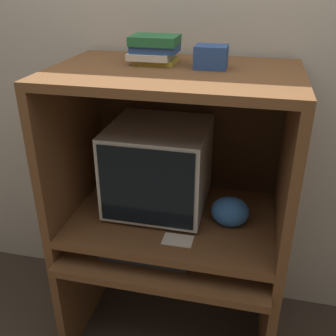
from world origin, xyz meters
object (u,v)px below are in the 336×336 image
at_px(keyboard, 147,253).
at_px(crt_monitor, 159,166).
at_px(book_stack, 154,49).
at_px(storage_box, 211,57).
at_px(mouse, 205,261).
at_px(snack_bag, 230,212).

bearing_deg(keyboard, crt_monitor, 90.87).
bearing_deg(book_stack, storage_box, -8.95).
bearing_deg(book_stack, mouse, -43.26).
xyz_separation_m(mouse, snack_bag, (0.08, 0.16, 0.17)).
height_order(keyboard, mouse, mouse).
distance_m(crt_monitor, mouse, 0.49).
height_order(keyboard, storage_box, storage_box).
distance_m(keyboard, mouse, 0.27).
bearing_deg(crt_monitor, snack_bag, -14.42).
distance_m(keyboard, book_stack, 0.90).
relative_size(book_stack, storage_box, 1.58).
relative_size(mouse, book_stack, 0.37).
relative_size(crt_monitor, snack_bag, 2.66).
relative_size(crt_monitor, book_stack, 2.25).
bearing_deg(snack_bag, book_stack, 163.04).
distance_m(book_stack, storage_box, 0.25).
bearing_deg(mouse, crt_monitor, 137.26).
xyz_separation_m(crt_monitor, keyboard, (0.00, -0.25, -0.32)).
bearing_deg(keyboard, book_stack, 94.89).
relative_size(keyboard, mouse, 5.38).
relative_size(keyboard, snack_bag, 2.37).
relative_size(crt_monitor, storage_box, 3.56).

